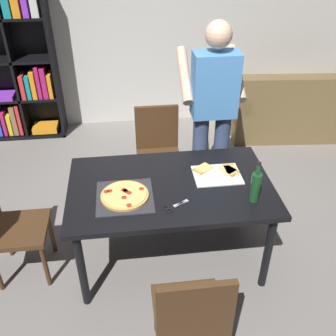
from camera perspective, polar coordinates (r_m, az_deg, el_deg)
The scene contains 12 objects.
ground_plane at distance 3.37m, azimuth 0.32°, elevation -12.77°, with size 12.00×12.00×0.00m, color gray.
back_wall at distance 5.01m, azimuth -3.69°, elevation 21.80°, with size 6.40×0.10×2.80m, color silver.
dining_table at distance 2.92m, azimuth 0.36°, elevation -3.72°, with size 1.51×0.92×0.75m.
chair_near_camera at distance 2.39m, azimuth 3.44°, elevation -20.82°, with size 0.42×0.42×0.90m.
chair_far_side at distance 3.79m, azimuth -1.47°, elevation 3.10°, with size 0.42×0.42×0.90m.
chair_left_end at distance 3.15m, azimuth -22.88°, elevation -7.43°, with size 0.42×0.42×0.90m.
couch at distance 5.27m, azimuth 18.51°, elevation 8.10°, with size 1.77×0.99×0.85m.
person_serving_pizza at distance 3.44m, azimuth 6.62°, elevation 8.65°, with size 0.55×0.54×1.75m.
pepperoni_pizza_on_tray at distance 2.76m, azimuth -6.39°, elevation -4.10°, with size 0.40×0.40×0.04m.
pizza_slices_on_towel at distance 3.01m, azimuth 7.48°, elevation -0.67°, with size 0.36×0.29×0.03m.
wine_bottle at distance 2.73m, azimuth 12.76°, elevation -2.63°, with size 0.07×0.07×0.32m.
kitchen_scissors at distance 2.66m, azimuth 0.67°, elevation -5.76°, with size 0.19×0.14×0.01m.
Camera 1 is at (-0.30, -2.29, 2.46)m, focal length 41.38 mm.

